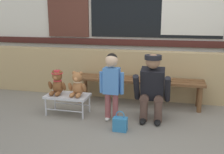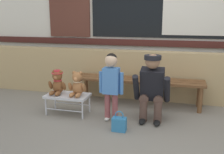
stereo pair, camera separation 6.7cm
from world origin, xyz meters
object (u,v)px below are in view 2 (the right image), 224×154
(wooden_bench_long, at_px, (138,83))
(child_standing, at_px, (111,80))
(teddy_bear_plain, at_px, (77,85))
(handbag_on_ground, at_px, (119,124))
(adult_crouching, at_px, (153,87))
(teddy_bear_with_hat, at_px, (57,83))
(small_display_bench, at_px, (68,97))

(wooden_bench_long, bearing_deg, child_standing, -108.32)
(teddy_bear_plain, relative_size, handbag_on_ground, 1.34)
(teddy_bear_plain, distance_m, child_standing, 0.56)
(adult_crouching, bearing_deg, teddy_bear_with_hat, -176.62)
(teddy_bear_with_hat, xyz_separation_m, adult_crouching, (1.41, 0.08, 0.01))
(small_display_bench, relative_size, teddy_bear_plain, 1.76)
(teddy_bear_plain, xyz_separation_m, child_standing, (0.54, -0.09, 0.13))
(teddy_bear_plain, bearing_deg, adult_crouching, 4.40)
(child_standing, xyz_separation_m, adult_crouching, (0.55, 0.17, -0.11))
(wooden_bench_long, distance_m, child_standing, 0.84)
(teddy_bear_plain, height_order, handbag_on_ground, teddy_bear_plain)
(small_display_bench, height_order, teddy_bear_with_hat, teddy_bear_with_hat)
(wooden_bench_long, bearing_deg, handbag_on_ground, -93.41)
(wooden_bench_long, relative_size, adult_crouching, 2.21)
(teddy_bear_with_hat, relative_size, adult_crouching, 0.38)
(teddy_bear_with_hat, xyz_separation_m, handbag_on_ground, (1.05, -0.40, -0.38))
(wooden_bench_long, relative_size, child_standing, 2.19)
(wooden_bench_long, distance_m, teddy_bear_with_hat, 1.31)
(teddy_bear_with_hat, bearing_deg, child_standing, -5.80)
(teddy_bear_with_hat, xyz_separation_m, child_standing, (0.86, -0.09, 0.12))
(teddy_bear_with_hat, height_order, teddy_bear_plain, same)
(small_display_bench, height_order, adult_crouching, adult_crouching)
(child_standing, xyz_separation_m, handbag_on_ground, (0.19, -0.31, -0.50))
(teddy_bear_plain, distance_m, adult_crouching, 1.09)
(teddy_bear_with_hat, distance_m, adult_crouching, 1.41)
(small_display_bench, xyz_separation_m, child_standing, (0.70, -0.09, 0.33))
(teddy_bear_with_hat, distance_m, child_standing, 0.87)
(teddy_bear_plain, relative_size, child_standing, 0.38)
(wooden_bench_long, height_order, handbag_on_ground, wooden_bench_long)
(adult_crouching, relative_size, handbag_on_ground, 3.49)
(small_display_bench, height_order, handbag_on_ground, small_display_bench)
(wooden_bench_long, distance_m, handbag_on_ground, 1.12)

